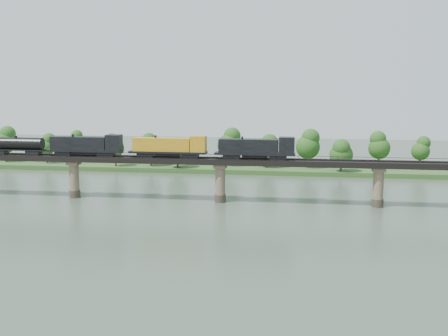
# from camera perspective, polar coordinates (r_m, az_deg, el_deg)

# --- Properties ---
(ground) EXTENTS (400.00, 400.00, 0.00)m
(ground) POSITION_cam_1_polar(r_m,az_deg,el_deg) (118.30, -2.57, -6.51)
(ground) COLOR #364538
(ground) RESTS_ON ground
(far_bank) EXTENTS (300.00, 24.00, 1.60)m
(far_bank) POSITION_cam_1_polar(r_m,az_deg,el_deg) (200.54, 1.98, 0.07)
(far_bank) COLOR #2B5020
(far_bank) RESTS_ON ground
(bridge) EXTENTS (236.00, 30.00, 11.50)m
(bridge) POSITION_cam_1_polar(r_m,az_deg,el_deg) (145.96, -0.38, -1.37)
(bridge) COLOR #473A2D
(bridge) RESTS_ON ground
(bridge_superstructure) EXTENTS (220.00, 4.90, 0.75)m
(bridge_superstructure) POSITION_cam_1_polar(r_m,az_deg,el_deg) (144.98, -0.38, 1.10)
(bridge_superstructure) COLOR black
(bridge_superstructure) RESTS_ON bridge
(far_treeline) EXTENTS (289.06, 17.54, 13.60)m
(far_treeline) POSITION_cam_1_polar(r_m,az_deg,el_deg) (196.14, -0.54, 2.24)
(far_treeline) COLOR #382619
(far_treeline) RESTS_ON far_bank
(freight_train) EXTENTS (83.59, 3.26, 5.75)m
(freight_train) POSITION_cam_1_polar(r_m,az_deg,el_deg) (149.34, -8.49, 2.18)
(freight_train) COLOR black
(freight_train) RESTS_ON bridge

